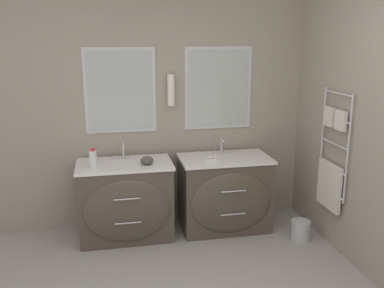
# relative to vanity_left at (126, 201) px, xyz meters

# --- Properties ---
(wall_back) EXTENTS (4.85, 0.16, 2.60)m
(wall_back) POSITION_rel_vanity_left_xyz_m (0.37, 0.39, 0.91)
(wall_back) COLOR #9E9384
(wall_back) RESTS_ON ground_plane
(wall_right) EXTENTS (0.13, 4.32, 2.60)m
(wall_right) POSITION_rel_vanity_left_xyz_m (2.01, -0.86, 0.89)
(wall_right) COLOR #9E9384
(wall_right) RESTS_ON ground_plane
(vanity_left) EXTENTS (0.95, 0.62, 0.79)m
(vanity_left) POSITION_rel_vanity_left_xyz_m (0.00, 0.00, 0.00)
(vanity_left) COLOR #4C4238
(vanity_left) RESTS_ON ground_plane
(vanity_right) EXTENTS (0.95, 0.62, 0.79)m
(vanity_right) POSITION_rel_vanity_left_xyz_m (1.04, 0.00, 0.00)
(vanity_right) COLOR #4C4238
(vanity_right) RESTS_ON ground_plane
(faucet_left) EXTENTS (0.17, 0.11, 0.17)m
(faucet_left) POSITION_rel_vanity_left_xyz_m (0.00, 0.17, 0.47)
(faucet_left) COLOR silver
(faucet_left) RESTS_ON vanity_left
(faucet_right) EXTENTS (0.17, 0.11, 0.17)m
(faucet_right) POSITION_rel_vanity_left_xyz_m (1.04, 0.17, 0.47)
(faucet_right) COLOR silver
(faucet_right) RESTS_ON vanity_right
(toiletry_bottle) EXTENTS (0.07, 0.07, 0.19)m
(toiletry_bottle) POSITION_rel_vanity_left_xyz_m (-0.30, -0.06, 0.48)
(toiletry_bottle) COLOR silver
(toiletry_bottle) RESTS_ON vanity_left
(amenity_bowl) EXTENTS (0.13, 0.13, 0.08)m
(amenity_bowl) POSITION_rel_vanity_left_xyz_m (0.22, -0.05, 0.43)
(amenity_bowl) COLOR #4C4742
(amenity_bowl) RESTS_ON vanity_left
(soap_dish) EXTENTS (0.12, 0.08, 0.04)m
(soap_dish) POSITION_rel_vanity_left_xyz_m (0.87, -0.06, 0.41)
(soap_dish) COLOR white
(soap_dish) RESTS_ON vanity_right
(waste_bin) EXTENTS (0.20, 0.20, 0.21)m
(waste_bin) POSITION_rel_vanity_left_xyz_m (1.73, -0.40, -0.29)
(waste_bin) COLOR #B7B7BC
(waste_bin) RESTS_ON ground_plane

